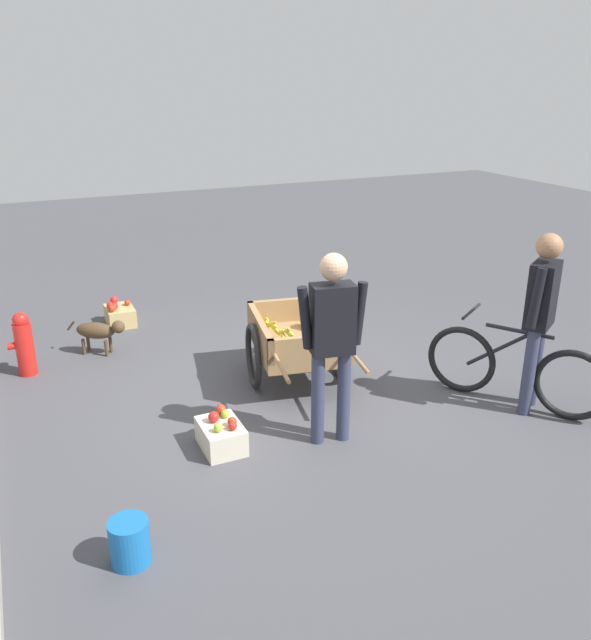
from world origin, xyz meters
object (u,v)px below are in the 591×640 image
Objects in this scene: fruit_cart at (298,341)px; vendor_person at (332,333)px; apple_crate at (120,315)px; bicycle at (514,370)px; cyclist_person at (541,307)px; dog at (99,331)px; fire_hydrant at (24,344)px; mixed_fruit_crate at (221,435)px; plastic_bucket at (130,542)px.

fruit_cart is 1.09× the size of vendor_person.
apple_crate is at bearing 29.56° from fruit_cart.
cyclist_person is (-0.13, -0.08, 0.63)m from bicycle.
fire_hydrant is at bearing 105.95° from dog.
mixed_fruit_crate is (-3.20, -0.24, -0.00)m from apple_crate.
dog is 2.46m from mixed_fruit_crate.
bicycle is 3.26× the size of apple_crate.
vendor_person is at bearing 85.62° from bicycle.
bicycle is at bearing -94.38° from vendor_person.
cyclist_person is at bearing -130.91° from dog.
mixed_fruit_crate is at bearing -175.76° from apple_crate.
bicycle is 0.88× the size of cyclist_person.
bicycle reaches higher than fire_hydrant.
cyclist_person is (-0.27, -1.90, 0.02)m from vendor_person.
apple_crate is at bearing -47.25° from fire_hydrant.
fire_hydrant is (1.30, 2.44, -0.10)m from fruit_cart.
vendor_person is 3.35m from fire_hydrant.
bicycle reaches higher than fruit_cart.
mixed_fruit_crate is (0.26, 0.87, -0.84)m from vendor_person.
apple_crate is (3.72, 3.00, -0.86)m from cyclist_person.
dog is 0.86× the size of fire_hydrant.
cyclist_person is 4.86m from apple_crate.
fire_hydrant is (-0.22, 0.76, 0.06)m from dog.
vendor_person is at bearing -106.60° from mixed_fruit_crate.
vendor_person reaches higher than plastic_bucket.
cyclist_person is at bearing -98.02° from vendor_person.
cyclist_person reaches higher than dog.
cyclist_person is 3.83m from plastic_bucket.
fire_hydrant is at bearing 57.59° from bicycle.
plastic_bucket is at bearing 170.58° from apple_crate.
apple_crate is at bearing -23.61° from dog.
cyclist_person is at bearing -129.67° from fruit_cart.
fire_hydrant is (2.69, 4.12, -0.65)m from cyclist_person.
cyclist_person reaches higher than fruit_cart.
fruit_cart is 1.26m from vendor_person.
dog reaches higher than mixed_fruit_crate.
vendor_person is 0.98× the size of cyclist_person.
plastic_bucket is at bearing 174.22° from dog.
bicycle is at bearing 32.34° from cyclist_person.
fruit_cart is 1.08× the size of cyclist_person.
fire_hydrant is 1.52× the size of mixed_fruit_crate.
mixed_fruit_crate is (0.53, 2.76, -0.86)m from cyclist_person.
vendor_person reaches higher than fire_hydrant.
dog is 1.31× the size of apple_crate.
mixed_fruit_crate is (1.03, -0.94, -0.03)m from plastic_bucket.
fruit_cart is 4.01× the size of mixed_fruit_crate.
cyclist_person is 2.85× the size of dog.
fire_hydrant is 1.52× the size of apple_crate.
fruit_cart is at bearing 51.65° from bicycle.
fruit_cart is at bearing -132.09° from dog.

